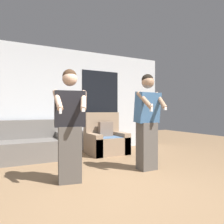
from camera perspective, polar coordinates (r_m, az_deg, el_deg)
ground_plane at (r=3.02m, az=2.23°, el=-20.70°), size 14.00×14.00×0.00m
wall_back at (r=5.82m, az=-13.66°, el=3.01°), size 6.28×0.07×2.70m
couch at (r=5.22m, az=-22.54°, el=-8.35°), size 2.11×0.94×0.87m
armchair at (r=5.57m, az=-1.67°, el=-7.34°), size 0.94×0.81×1.04m
person_left at (r=3.35m, az=-10.97°, el=-3.39°), size 0.51×0.53×1.71m
person_right at (r=4.05m, az=9.23°, el=-2.32°), size 0.50×0.48×1.75m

